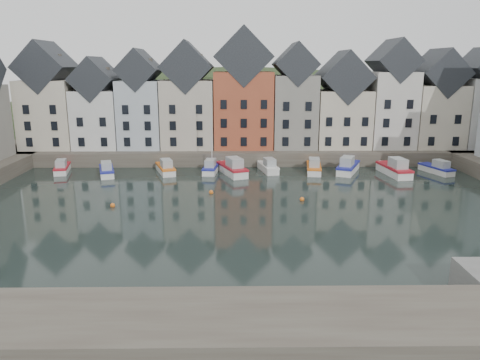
{
  "coord_description": "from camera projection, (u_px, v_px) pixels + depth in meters",
  "views": [
    {
      "loc": [
        -1.4,
        -43.59,
        14.41
      ],
      "look_at": [
        -0.72,
        6.0,
        2.09
      ],
      "focal_mm": 35.0,
      "sensor_mm": 36.0,
      "label": 1
    }
  ],
  "objects": [
    {
      "name": "ground",
      "position": [
        248.0,
        215.0,
        45.79
      ],
      "size": [
        260.0,
        260.0,
        0.0
      ],
      "primitive_type": "plane",
      "color": "black",
      "rests_on": "ground"
    },
    {
      "name": "far_quay",
      "position": [
        242.0,
        150.0,
        74.66
      ],
      "size": [
        90.0,
        16.0,
        2.0
      ],
      "primitive_type": "cube",
      "color": "#473E36",
      "rests_on": "ground"
    },
    {
      "name": "near_wall",
      "position": [
        68.0,
        332.0,
        24.07
      ],
      "size": [
        50.0,
        6.0,
        2.0
      ],
      "primitive_type": "cube",
      "color": "#473E36",
      "rests_on": "ground"
    },
    {
      "name": "hillside",
      "position": [
        240.0,
        213.0,
        104.47
      ],
      "size": [
        153.6,
        70.4,
        64.0
      ],
      "color": "#253018",
      "rests_on": "ground"
    },
    {
      "name": "far_terrace",
      "position": [
        264.0,
        102.0,
        70.86
      ],
      "size": [
        72.37,
        8.16,
        17.78
      ],
      "color": "beige",
      "rests_on": "far_quay"
    },
    {
      "name": "mooring_buoys",
      "position": [
        210.0,
        199.0,
        50.88
      ],
      "size": [
        20.5,
        5.5,
        0.5
      ],
      "color": "orange",
      "rests_on": "ground"
    },
    {
      "name": "boat_a",
      "position": [
        62.0,
        168.0,
        63.81
      ],
      "size": [
        2.76,
        5.61,
        2.07
      ],
      "rotation": [
        0.0,
        0.0,
        0.21
      ],
      "color": "silver",
      "rests_on": "ground"
    },
    {
      "name": "boat_b",
      "position": [
        107.0,
        171.0,
        62.11
      ],
      "size": [
        3.31,
        5.89,
        2.16
      ],
      "rotation": [
        0.0,
        0.0,
        0.3
      ],
      "color": "silver",
      "rests_on": "ground"
    },
    {
      "name": "boat_c",
      "position": [
        166.0,
        168.0,
        63.39
      ],
      "size": [
        3.54,
        6.06,
        2.22
      ],
      "rotation": [
        0.0,
        0.0,
        0.32
      ],
      "color": "silver",
      "rests_on": "ground"
    },
    {
      "name": "boat_d",
      "position": [
        211.0,
        167.0,
        63.79
      ],
      "size": [
        2.37,
        5.72,
        10.62
      ],
      "rotation": [
        0.0,
        0.0,
        -0.12
      ],
      "color": "silver",
      "rests_on": "ground"
    },
    {
      "name": "boat_e",
      "position": [
        232.0,
        169.0,
        62.56
      ],
      "size": [
        4.45,
        7.26,
        2.67
      ],
      "rotation": [
        0.0,
        0.0,
        0.36
      ],
      "color": "silver",
      "rests_on": "ground"
    },
    {
      "name": "boat_f",
      "position": [
        268.0,
        167.0,
        64.3
      ],
      "size": [
        2.85,
        5.86,
        2.16
      ],
      "rotation": [
        0.0,
        0.0,
        0.2
      ],
      "color": "silver",
      "rests_on": "ground"
    },
    {
      "name": "boat_g",
      "position": [
        314.0,
        168.0,
        63.73
      ],
      "size": [
        2.67,
        6.2,
        2.3
      ],
      "rotation": [
        0.0,
        0.0,
        -0.14
      ],
      "color": "silver",
      "rests_on": "ground"
    },
    {
      "name": "boat_h",
      "position": [
        348.0,
        167.0,
        63.67
      ],
      "size": [
        4.59,
        6.9,
        2.55
      ],
      "rotation": [
        0.0,
        0.0,
        -0.42
      ],
      "color": "silver",
      "rests_on": "ground"
    },
    {
      "name": "boat_i",
      "position": [
        395.0,
        169.0,
        62.18
      ],
      "size": [
        2.99,
        7.2,
        2.69
      ],
      "rotation": [
        0.0,
        0.0,
        0.12
      ],
      "color": "silver",
      "rests_on": "ground"
    },
    {
      "name": "boat_j",
      "position": [
        437.0,
        169.0,
        63.32
      ],
      "size": [
        3.32,
        5.71,
        2.1
      ],
      "rotation": [
        0.0,
        0.0,
        0.32
      ],
      "color": "silver",
      "rests_on": "ground"
    }
  ]
}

